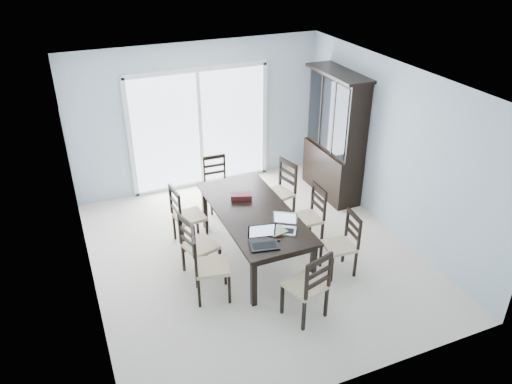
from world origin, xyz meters
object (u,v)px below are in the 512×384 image
chair_left_far (183,210)px  chair_right_near (346,237)px  chair_end_near (311,280)px  cell_phone (275,241)px  laptop_dark (264,242)px  chair_left_near (204,259)px  chair_left_mid (194,240)px  china_hutch (335,137)px  hot_tub (171,138)px  chair_right_far (282,185)px  dining_table (254,215)px  game_box (241,196)px  chair_right_mid (312,210)px  laptop_silver (284,227)px  chair_end_far (216,177)px

chair_left_far → chair_right_near: bearing=45.6°
chair_end_near → cell_phone: bearing=85.4°
laptop_dark → chair_left_near: bearing=173.5°
chair_left_mid → laptop_dark: chair_left_mid is taller
china_hutch → chair_left_far: 2.97m
chair_left_mid → hot_tub: 3.79m
chair_left_far → chair_end_near: size_ratio=0.99×
chair_right_far → cell_phone: chair_right_far is taller
china_hutch → chair_left_far: (-2.88, -0.58, -0.48)m
chair_right_near → chair_end_near: bearing=131.9°
chair_left_mid → dining_table: bearing=82.8°
chair_right_far → hot_tub: bearing=8.1°
chair_right_near → game_box: 1.62m
dining_table → chair_right_mid: 0.92m
laptop_silver → chair_left_near: bearing=-148.4°
chair_end_near → china_hutch: bearing=38.7°
china_hutch → laptop_dark: (-2.24, -2.09, -0.26)m
hot_tub → chair_end_near: bearing=-85.7°
hot_tub → laptop_dark: bearing=-89.2°
chair_right_near → chair_right_mid: size_ratio=0.96×
china_hutch → chair_right_far: 1.36m
chair_end_near → chair_left_mid: bearing=110.1°
chair_left_mid → hot_tub: (0.64, 3.74, -0.06)m
dining_table → chair_left_mid: (-0.92, -0.12, -0.10)m
cell_phone → chair_end_far: bearing=86.2°
chair_right_mid → laptop_silver: bearing=128.5°
china_hutch → chair_end_far: 2.14m
laptop_dark → chair_right_near: bearing=12.8°
chair_end_near → chair_end_far: bearing=76.0°
chair_left_mid → chair_end_near: bearing=21.7°
game_box → chair_end_near: bearing=-85.7°
chair_left_mid → chair_left_near: bearing=-17.2°
chair_left_near → hot_tub: (0.66, 4.21, -0.08)m
chair_left_near → laptop_silver: bearing=100.7°
china_hutch → chair_left_near: size_ratio=1.95×
chair_right_near → cell_phone: bearing=93.5°
chair_right_mid → chair_right_far: (-0.09, 0.84, 0.03)m
china_hutch → game_box: 2.25m
laptop_dark → cell_phone: bearing=26.8°
chair_left_near → laptop_dark: chair_left_near is taller
china_hutch → chair_left_near: (-2.96, -1.85, -0.47)m
cell_phone → chair_right_near: bearing=-4.9°
china_hutch → hot_tub: bearing=134.2°
china_hutch → cell_phone: china_hutch is taller
chair_left_mid → hot_tub: size_ratio=0.47×
chair_right_far → laptop_silver: chair_right_far is taller
dining_table → cell_phone: size_ratio=18.03×
chair_end_far → hot_tub: bearing=-81.0°
chair_right_mid → hot_tub: size_ratio=0.47×
chair_end_far → chair_left_near: bearing=69.3°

